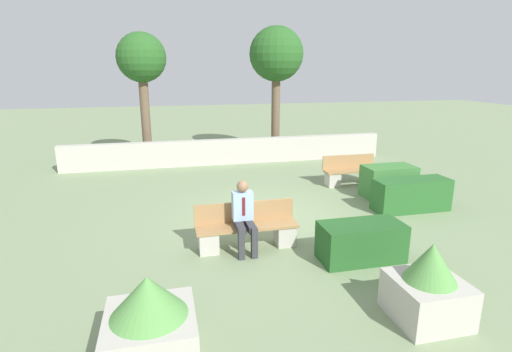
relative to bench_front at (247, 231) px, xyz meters
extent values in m
plane|color=gray|center=(0.89, 1.34, -0.33)|extent=(60.00, 60.00, 0.00)
cube|color=#B7B2A8|center=(0.89, 7.01, 0.12)|extent=(11.52, 0.30, 0.90)
cube|color=#A37A4C|center=(0.00, -0.04, 0.10)|extent=(1.96, 0.44, 0.05)
cube|color=#A37A4C|center=(0.00, 0.20, 0.32)|extent=(1.96, 0.04, 0.40)
cube|color=#B7B2A8|center=(-0.75, -0.04, -0.13)|extent=(0.36, 0.40, 0.41)
cube|color=#B7B2A8|center=(0.75, -0.04, -0.13)|extent=(0.36, 0.40, 0.41)
cube|color=#A37A4C|center=(3.91, 3.47, 0.10)|extent=(1.64, 0.44, 0.05)
cube|color=#A37A4C|center=(3.91, 3.71, 0.32)|extent=(1.64, 0.04, 0.40)
cube|color=#B7B2A8|center=(3.32, 3.47, -0.13)|extent=(0.36, 0.40, 0.41)
cube|color=#B7B2A8|center=(4.49, 3.47, -0.13)|extent=(0.36, 0.40, 0.41)
cube|color=#333338|center=(-0.18, -0.25, 0.19)|extent=(0.14, 0.46, 0.13)
cube|color=#333338|center=(0.02, -0.25, 0.19)|extent=(0.14, 0.46, 0.13)
cube|color=#333338|center=(-0.20, -0.48, -0.04)|extent=(0.11, 0.11, 0.59)
cube|color=#333338|center=(0.04, -0.48, -0.04)|extent=(0.11, 0.11, 0.59)
cube|color=#9EBCE0|center=(-0.08, -0.01, 0.52)|extent=(0.38, 0.22, 0.54)
sphere|color=#936B4C|center=(-0.08, -0.03, 0.90)|extent=(0.22, 0.22, 0.22)
cube|color=maroon|center=(-0.08, -0.13, 0.54)|extent=(0.06, 0.01, 0.35)
cube|color=#235623|center=(1.88, -0.99, 0.01)|extent=(1.49, 0.71, 0.69)
cube|color=#286028|center=(4.32, 1.12, 0.05)|extent=(1.84, 0.65, 0.78)
cube|color=#3D7A38|center=(4.35, 2.20, 0.09)|extent=(1.34, 0.77, 0.84)
cube|color=#B7B2A8|center=(1.91, -2.82, -0.04)|extent=(0.93, 0.93, 0.59)
cone|color=#569347|center=(1.91, -2.82, 0.52)|extent=(0.70, 0.70, 0.53)
cube|color=#B7B2A8|center=(-1.74, -2.79, -0.03)|extent=(1.04, 1.04, 0.61)
cone|color=#569347|center=(-1.74, -2.79, 0.52)|extent=(0.89, 0.89, 0.49)
cylinder|color=brown|center=(-2.02, 8.16, 1.29)|extent=(0.33, 0.33, 3.25)
sphere|color=#285B23|center=(-2.02, 8.16, 3.39)|extent=(1.73, 1.73, 1.73)
cylinder|color=brown|center=(2.94, 8.23, 1.32)|extent=(0.33, 0.33, 3.31)
sphere|color=#285B23|center=(2.94, 8.23, 3.55)|extent=(2.06, 2.06, 2.06)
camera|label=1|loc=(-1.48, -6.96, 3.01)|focal=28.00mm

